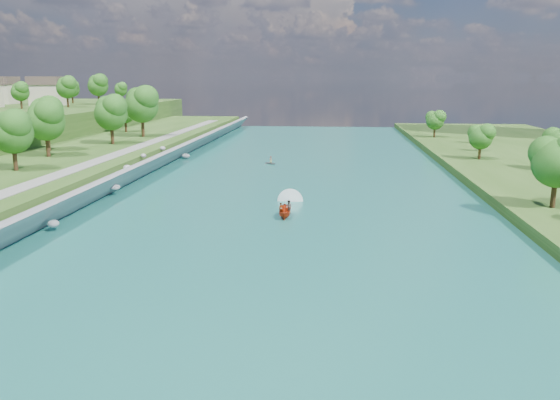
# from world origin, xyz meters

# --- Properties ---
(ground) EXTENTS (260.00, 260.00, 0.00)m
(ground) POSITION_xyz_m (0.00, 0.00, 0.00)
(ground) COLOR #2D5119
(ground) RESTS_ON ground
(river_water) EXTENTS (55.00, 240.00, 0.10)m
(river_water) POSITION_xyz_m (0.00, 20.00, 0.05)
(river_water) COLOR #1A6363
(river_water) RESTS_ON ground
(ridge_west) EXTENTS (60.00, 120.00, 9.00)m
(ridge_west) POSITION_xyz_m (-82.50, 95.00, 4.50)
(ridge_west) COLOR #2D5119
(ridge_west) RESTS_ON ground
(riprap_bank) EXTENTS (4.25, 236.00, 4.37)m
(riprap_bank) POSITION_xyz_m (-25.87, 19.05, 1.82)
(riprap_bank) COLOR slate
(riprap_bank) RESTS_ON ground
(riverside_path) EXTENTS (3.00, 200.00, 0.10)m
(riverside_path) POSITION_xyz_m (-32.50, 20.00, 3.55)
(riverside_path) COLOR gray
(riverside_path) RESTS_ON berm_west
(ridge_houses) EXTENTS (29.50, 29.50, 8.40)m
(ridge_houses) POSITION_xyz_m (-88.67, 100.00, 13.31)
(ridge_houses) COLOR beige
(ridge_houses) RESTS_ON ridge_west
(trees_ridge) EXTENTS (23.76, 65.69, 10.84)m
(trees_ridge) POSITION_xyz_m (-72.47, 95.46, 13.91)
(trees_ridge) COLOR #295416
(trees_ridge) RESTS_ON ridge_west
(motorboat) EXTENTS (3.60, 18.76, 2.04)m
(motorboat) POSITION_xyz_m (0.47, 12.04, 0.73)
(motorboat) COLOR #AB2C0D
(motorboat) RESTS_ON river_water
(raft) EXTENTS (3.12, 2.98, 1.55)m
(raft) POSITION_xyz_m (-6.11, 52.58, 0.44)
(raft) COLOR gray
(raft) RESTS_ON river_water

